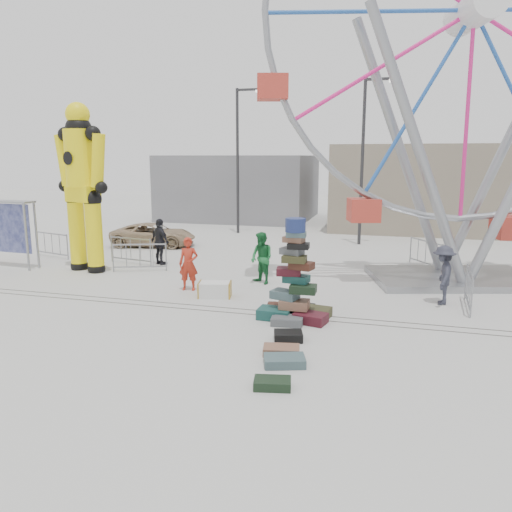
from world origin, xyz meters
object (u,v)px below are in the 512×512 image
(lamp_post_left, at_px, (239,154))
(ferris_wheel, at_px, (471,48))
(suitcase_tower, at_px, (295,291))
(barricade_dummy_b, at_px, (131,250))
(lamp_post_right, at_px, (365,153))
(barricade_wheel_front, at_px, (469,289))
(crash_test_dummy, at_px, (82,182))
(pedestrian_green, at_px, (262,258))
(barricade_dummy_c, at_px, (140,257))
(steamer_trunk, at_px, (215,290))
(pedestrian_grey, at_px, (443,275))
(barricade_dummy_a, at_px, (52,245))
(barricade_wheel_back, at_px, (426,254))
(parked_suv, at_px, (153,235))
(pedestrian_red, at_px, (189,264))
(pedestrian_black, at_px, (160,242))

(lamp_post_left, height_order, ferris_wheel, ferris_wheel)
(suitcase_tower, distance_m, barricade_dummy_b, 9.40)
(lamp_post_right, distance_m, barricade_wheel_front, 11.46)
(crash_test_dummy, relative_size, pedestrian_green, 3.61)
(barricade_dummy_c, bearing_deg, lamp_post_left, 65.71)
(steamer_trunk, xyz_separation_m, pedestrian_grey, (6.79, 1.11, 0.65))
(steamer_trunk, xyz_separation_m, barricade_dummy_a, (-8.99, 4.03, 0.31))
(pedestrian_green, distance_m, pedestrian_grey, 5.88)
(barricade_dummy_b, bearing_deg, pedestrian_grey, -2.71)
(ferris_wheel, height_order, barricade_wheel_back, ferris_wheel)
(lamp_post_right, bearing_deg, pedestrian_green, -107.39)
(ferris_wheel, bearing_deg, suitcase_tower, -145.29)
(pedestrian_grey, relative_size, parked_suv, 0.44)
(lamp_post_right, relative_size, barricade_dummy_b, 4.00)
(pedestrian_grey, height_order, parked_suv, pedestrian_grey)
(barricade_dummy_a, distance_m, barricade_wheel_back, 15.74)
(lamp_post_right, height_order, ferris_wheel, ferris_wheel)
(ferris_wheel, relative_size, pedestrian_red, 8.97)
(barricade_wheel_front, bearing_deg, lamp_post_right, 23.35)
(barricade_wheel_back, xyz_separation_m, pedestrian_grey, (0.20, -5.14, 0.33))
(crash_test_dummy, bearing_deg, barricade_dummy_a, 163.61)
(ferris_wheel, bearing_deg, pedestrian_red, -172.83)
(lamp_post_left, xyz_separation_m, barricade_wheel_front, (10.71, -12.10, -3.93))
(barricade_dummy_c, bearing_deg, barricade_dummy_b, 111.49)
(barricade_dummy_b, distance_m, pedestrian_black, 1.32)
(barricade_wheel_back, height_order, pedestrian_grey, pedestrian_grey)
(lamp_post_left, bearing_deg, crash_test_dummy, -104.47)
(lamp_post_right, xyz_separation_m, barricade_dummy_b, (-8.81, -7.23, -3.93))
(lamp_post_left, distance_m, suitcase_tower, 16.05)
(ferris_wheel, relative_size, pedestrian_grey, 8.91)
(barricade_dummy_c, bearing_deg, pedestrian_red, -55.12)
(crash_test_dummy, height_order, pedestrian_red, crash_test_dummy)
(crash_test_dummy, relative_size, barricade_wheel_front, 3.24)
(barricade_dummy_a, distance_m, barricade_wheel_front, 16.78)
(pedestrian_red, xyz_separation_m, parked_suv, (-4.92, 7.19, -0.31))
(crash_test_dummy, height_order, barricade_dummy_b, crash_test_dummy)
(ferris_wheel, xyz_separation_m, parked_suv, (-13.46, 3.62, -7.20))
(lamp_post_right, distance_m, pedestrian_red, 12.06)
(barricade_dummy_a, xyz_separation_m, barricade_wheel_front, (16.48, -3.15, 0.00))
(barricade_dummy_c, height_order, pedestrian_black, pedestrian_black)
(lamp_post_right, height_order, barricade_wheel_back, lamp_post_right)
(pedestrian_red, bearing_deg, crash_test_dummy, 152.36)
(pedestrian_red, height_order, pedestrian_green, pedestrian_green)
(ferris_wheel, relative_size, barricade_dummy_a, 7.89)
(pedestrian_black, xyz_separation_m, pedestrian_grey, (10.56, -2.83, -0.05))
(barricade_wheel_back, relative_size, parked_suv, 0.49)
(pedestrian_red, xyz_separation_m, pedestrian_grey, (7.90, 0.54, 0.01))
(pedestrian_grey, bearing_deg, ferris_wheel, 171.66)
(ferris_wheel, height_order, steamer_trunk, ferris_wheel)
(barricade_dummy_a, relative_size, pedestrian_grey, 1.13)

